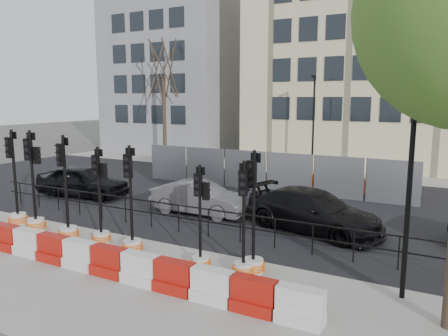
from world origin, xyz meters
The scene contains 23 objects.
ground centered at (0.00, 0.00, 0.00)m, with size 120.00×120.00×0.00m, color #51514C.
sidewalk_near centered at (0.00, -3.00, 0.01)m, with size 40.00×6.00×0.02m, color gray.
road centered at (0.00, 7.00, 0.01)m, with size 40.00×14.00×0.03m, color black.
sidewalk_far centered at (0.00, 16.00, 0.01)m, with size 40.00×4.00×0.02m, color gray.
building_grey centered at (-14.00, 21.99, 7.00)m, with size 11.00×9.06×14.00m.
building_cream centered at (2.00, 21.99, 9.00)m, with size 15.00×10.06×18.00m.
kerb_railing centered at (0.00, 1.20, 0.69)m, with size 18.00×0.04×1.00m.
heras_fencing centered at (0.57, 9.86, 0.65)m, with size 14.33×1.72×2.00m.
lamp_post_far centered at (0.50, 14.98, 3.22)m, with size 0.12×0.56×6.00m.
lamp_post_near centered at (7.50, -0.52, 3.22)m, with size 0.12×0.56×6.00m.
tree_bare_far centered at (-11.00, 15.50, 6.65)m, with size 2.00×2.00×9.00m.
barrier_row centered at (0.00, -2.80, 0.37)m, with size 12.55×0.50×0.80m.
traffic_signal_a centered at (-5.76, -0.89, 0.73)m, with size 0.70×0.70×3.54m.
traffic_signal_b centered at (-4.57, -1.05, 0.85)m, with size 0.70×0.70×3.57m.
traffic_signal_c centered at (-2.81, -1.18, 0.72)m, with size 0.69×0.69×3.49m.
traffic_signal_d centered at (-1.52, -0.98, 0.75)m, with size 0.62×0.62×3.15m.
traffic_signal_e centered at (-0.10, -1.15, 0.68)m, with size 0.65×0.65×3.29m.
traffic_signal_f centered at (2.40, -1.25, 0.69)m, with size 0.57×0.57×2.91m.
traffic_signal_g centered at (3.65, -1.13, 0.64)m, with size 0.61×0.61×3.09m.
traffic_signal_h centered at (3.80, -0.85, 0.69)m, with size 0.66×0.66×3.34m.
car_a centered at (-7.13, 3.62, 0.76)m, with size 4.66×2.45×1.51m, color black.
car_b centered at (-0.64, 3.64, 0.67)m, with size 4.12×1.49×1.35m, color #56565C.
car_c centered at (4.07, 3.57, 0.73)m, with size 5.43×3.34×1.47m, color black.
Camera 1 is at (8.42, -10.99, 4.67)m, focal length 35.00 mm.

